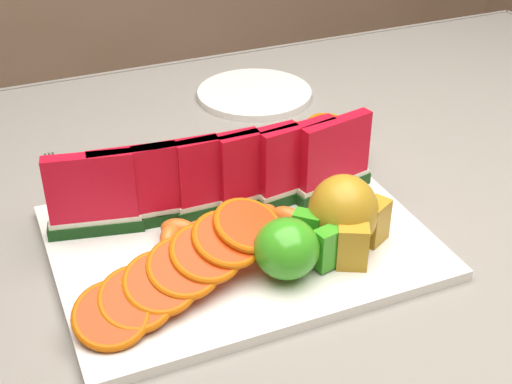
% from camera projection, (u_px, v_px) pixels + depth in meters
% --- Properties ---
extents(table, '(1.40, 0.90, 0.75)m').
position_uv_depth(table, '(273.00, 291.00, 0.89)').
color(table, '#432E16').
rests_on(table, ground).
extents(tablecloth, '(1.53, 1.03, 0.20)m').
position_uv_depth(tablecloth, '(273.00, 250.00, 0.85)').
color(tablecloth, slate).
rests_on(tablecloth, table).
extents(platter, '(0.40, 0.30, 0.01)m').
position_uv_depth(platter, '(240.00, 241.00, 0.79)').
color(platter, silver).
rests_on(platter, tablecloth).
extents(apple_cluster, '(0.10, 0.09, 0.06)m').
position_uv_depth(apple_cluster, '(292.00, 247.00, 0.72)').
color(apple_cluster, '#37880B').
rests_on(apple_cluster, platter).
extents(pear_cluster, '(0.10, 0.10, 0.08)m').
position_uv_depth(pear_cluster, '(346.00, 215.00, 0.75)').
color(pear_cluster, '#A46E19').
rests_on(pear_cluster, platter).
extents(side_plate, '(0.19, 0.19, 0.01)m').
position_uv_depth(side_plate, '(254.00, 94.00, 1.12)').
color(side_plate, silver).
rests_on(side_plate, tablecloth).
extents(fork, '(0.02, 0.20, 0.00)m').
position_uv_depth(fork, '(62.00, 191.00, 0.88)').
color(fork, silver).
rests_on(fork, tablecloth).
extents(watermelon_row, '(0.39, 0.07, 0.10)m').
position_uv_depth(watermelon_row, '(219.00, 177.00, 0.80)').
color(watermelon_row, '#0B3F0D').
rests_on(watermelon_row, platter).
extents(orange_fan_front, '(0.25, 0.14, 0.06)m').
position_uv_depth(orange_fan_front, '(183.00, 268.00, 0.69)').
color(orange_fan_front, orange).
rests_on(orange_fan_front, platter).
extents(orange_fan_back, '(0.38, 0.10, 0.05)m').
position_uv_depth(orange_fan_back, '(230.00, 159.00, 0.88)').
color(orange_fan_back, orange).
rests_on(orange_fan_back, platter).
extents(tangerine_segments, '(0.17, 0.07, 0.02)m').
position_uv_depth(tangerine_segments, '(224.00, 228.00, 0.78)').
color(tangerine_segments, orange).
rests_on(tangerine_segments, platter).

